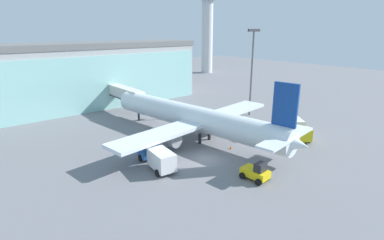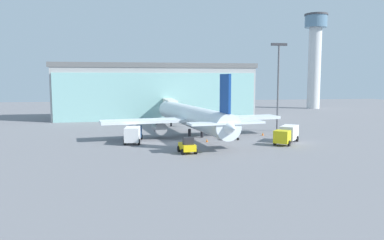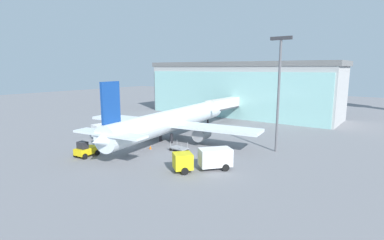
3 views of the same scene
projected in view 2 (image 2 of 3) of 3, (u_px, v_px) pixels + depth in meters
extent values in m
plane|color=slate|center=(175.00, 143.00, 59.57)|extent=(240.00, 240.00, 0.00)
cube|color=#AAAAAA|center=(155.00, 93.00, 98.71)|extent=(50.62, 14.59, 13.04)
cube|color=#95D0CB|center=(158.00, 97.00, 91.80)|extent=(49.45, 0.89, 11.73)
cube|color=slate|center=(155.00, 66.00, 97.94)|extent=(51.63, 14.88, 1.20)
cube|color=beige|center=(169.00, 104.00, 87.68)|extent=(2.22, 14.29, 2.40)
cube|color=#3F3F47|center=(169.00, 109.00, 87.79)|extent=(2.26, 14.29, 0.30)
cylinder|color=#4C4C51|center=(167.00, 114.00, 93.22)|extent=(0.70, 0.70, 3.16)
cylinder|color=silver|center=(314.00, 68.00, 130.16)|extent=(4.33, 4.33, 27.93)
cylinder|color=slate|center=(316.00, 22.00, 128.44)|extent=(7.49, 7.49, 4.00)
cylinder|color=#3F3F44|center=(316.00, 15.00, 128.19)|extent=(7.86, 7.86, 0.60)
cylinder|color=#59595E|center=(278.00, 89.00, 73.00)|extent=(0.36, 0.36, 16.61)
cube|color=#333338|center=(279.00, 44.00, 72.07)|extent=(3.20, 0.40, 0.50)
cylinder|color=white|center=(191.00, 116.00, 67.54)|extent=(8.62, 34.41, 3.83)
cone|color=white|center=(168.00, 109.00, 83.71)|extent=(4.22, 3.51, 3.83)
cone|color=white|center=(229.00, 128.00, 51.37)|extent=(3.98, 4.45, 3.45)
cube|color=white|center=(194.00, 119.00, 65.96)|extent=(32.63, 8.73, 0.50)
cube|color=white|center=(226.00, 123.00, 52.25)|extent=(11.23, 3.93, 0.30)
cube|color=navy|center=(225.00, 94.00, 52.28)|extent=(0.81, 3.22, 5.47)
cylinder|color=gray|center=(159.00, 128.00, 64.69)|extent=(2.53, 3.46, 2.10)
cylinder|color=gray|center=(225.00, 125.00, 68.47)|extent=(2.53, 3.46, 2.10)
cylinder|color=black|center=(189.00, 133.00, 64.92)|extent=(0.50, 0.50, 1.60)
cylinder|color=black|center=(202.00, 133.00, 65.62)|extent=(0.50, 0.50, 1.60)
cylinder|color=black|center=(171.00, 123.00, 81.17)|extent=(0.40, 0.40, 1.60)
cube|color=#2659A5|center=(135.00, 131.00, 63.20)|extent=(2.44, 2.44, 1.90)
cube|color=white|center=(132.00, 134.00, 59.02)|extent=(2.65, 4.23, 2.20)
cylinder|color=black|center=(128.00, 137.00, 63.24)|extent=(0.40, 0.93, 0.90)
cylinder|color=black|center=(142.00, 137.00, 63.37)|extent=(0.40, 0.93, 0.90)
cylinder|color=black|center=(125.00, 142.00, 58.08)|extent=(0.40, 0.93, 0.90)
cylinder|color=black|center=(139.00, 142.00, 58.21)|extent=(0.40, 0.93, 0.90)
cube|color=yellow|center=(282.00, 137.00, 57.36)|extent=(3.09, 3.09, 1.90)
cube|color=white|center=(289.00, 132.00, 61.00)|extent=(4.22, 4.50, 2.20)
cylinder|color=black|center=(289.00, 143.00, 56.94)|extent=(0.80, 0.89, 0.90)
cylinder|color=black|center=(275.00, 142.00, 57.99)|extent=(0.80, 0.89, 0.90)
cylinder|color=black|center=(297.00, 139.00, 61.46)|extent=(0.80, 0.89, 0.90)
cylinder|color=black|center=(284.00, 138.00, 62.52)|extent=(0.80, 0.89, 0.90)
cube|color=gray|center=(230.00, 137.00, 63.19)|extent=(2.93, 1.83, 0.16)
cylinder|color=black|center=(225.00, 139.00, 62.42)|extent=(0.45, 0.16, 0.44)
cylinder|color=gray|center=(225.00, 134.00, 62.33)|extent=(0.08, 0.08, 0.90)
cylinder|color=black|center=(223.00, 138.00, 63.84)|extent=(0.45, 0.16, 0.44)
cylinder|color=gray|center=(223.00, 133.00, 63.75)|extent=(0.08, 0.08, 0.90)
cylinder|color=black|center=(238.00, 139.00, 62.61)|extent=(0.45, 0.16, 0.44)
cylinder|color=gray|center=(238.00, 134.00, 62.52)|extent=(0.08, 0.08, 0.90)
cylinder|color=black|center=(236.00, 138.00, 64.04)|extent=(0.45, 0.16, 0.44)
cylinder|color=gray|center=(236.00, 133.00, 63.95)|extent=(0.08, 0.08, 0.90)
cube|color=yellow|center=(187.00, 147.00, 51.78)|extent=(2.11, 3.36, 0.90)
cube|color=#26262B|center=(188.00, 141.00, 51.06)|extent=(1.49, 1.13, 1.00)
cylinder|color=black|center=(179.00, 149.00, 52.66)|extent=(0.43, 0.83, 0.80)
cylinder|color=black|center=(191.00, 148.00, 53.14)|extent=(0.43, 0.83, 0.80)
cylinder|color=black|center=(183.00, 152.00, 50.51)|extent=(0.43, 0.83, 0.80)
cylinder|color=black|center=(196.00, 151.00, 50.99)|extent=(0.43, 0.83, 0.80)
cone|color=orange|center=(207.00, 140.00, 60.80)|extent=(0.36, 0.36, 0.55)
cone|color=orange|center=(263.00, 134.00, 67.99)|extent=(0.36, 0.36, 0.55)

